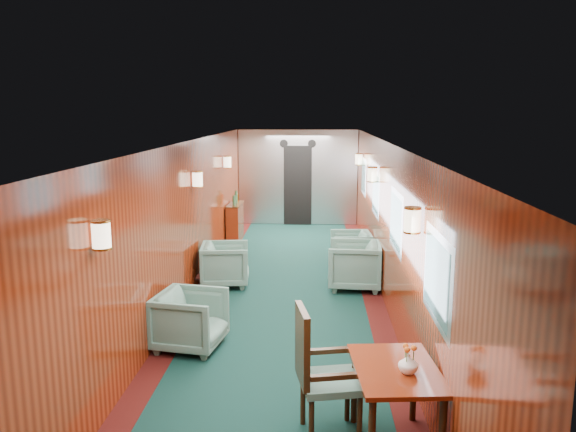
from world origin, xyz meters
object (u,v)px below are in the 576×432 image
object	(u,v)px
armchair_right_near	(354,265)
armchair_right_far	(351,249)
dining_table	(396,381)
armchair_left_near	(191,320)
credenza	(235,221)
armchair_left_far	(225,264)
side_chair	(318,368)

from	to	relation	value
armchair_right_near	armchair_right_far	size ratio (longest dim) A/B	1.17
dining_table	armchair_left_near	bearing A→B (deg)	132.97
credenza	armchair_right_near	world-z (taller)	credenza
credenza	armchair_right_far	xyz separation A→B (m)	(2.45, -2.03, -0.10)
armchair_left_near	credenza	bearing A→B (deg)	12.64
armchair_right_near	armchair_left_near	bearing A→B (deg)	-36.74
dining_table	armchair_left_far	bearing A→B (deg)	110.70
armchair_right_near	armchair_right_far	bearing A→B (deg)	-176.72
credenza	armchair_right_near	xyz separation A→B (m)	(2.43, -3.34, -0.04)
armchair_left_near	armchair_right_far	distance (m)	4.35
dining_table	armchair_left_near	distance (m)	2.96
side_chair	credenza	bearing A→B (deg)	92.23
credenza	side_chair	bearing A→B (deg)	-76.54
armchair_left_near	armchair_left_far	xyz separation A→B (m)	(0.02, 2.52, -0.00)
side_chair	armchair_left_far	distance (m)	4.61
armchair_left_far	armchair_right_near	world-z (taller)	armchair_right_near
armchair_right_near	armchair_right_far	xyz separation A→B (m)	(0.02, 1.31, -0.06)
credenza	armchair_left_far	bearing A→B (deg)	-84.63
armchair_left_near	armchair_left_far	bearing A→B (deg)	9.30
side_chair	armchair_right_far	bearing A→B (deg)	72.36
side_chair	credenza	size ratio (longest dim) A/B	1.08
armchair_left_near	armchair_right_near	bearing A→B (deg)	-31.22
dining_table	armchair_right_near	distance (m)	4.44
dining_table	credenza	world-z (taller)	credenza
armchair_left_near	armchair_right_near	xyz separation A→B (m)	(2.14, 2.46, 0.03)
credenza	armchair_left_near	distance (m)	5.81
armchair_left_far	side_chair	bearing A→B (deg)	-166.98
armchair_left_near	armchair_right_far	xyz separation A→B (m)	(2.17, 3.77, -0.03)
dining_table	armchair_right_far	world-z (taller)	dining_table
dining_table	armchair_right_far	distance (m)	5.75
credenza	armchair_left_far	size ratio (longest dim) A/B	1.42
credenza	armchair_right_far	distance (m)	3.18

